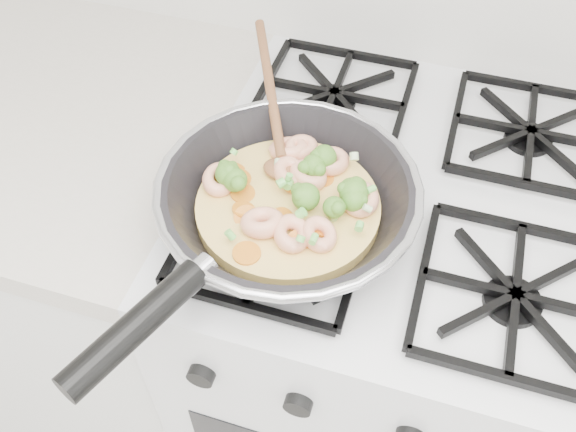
% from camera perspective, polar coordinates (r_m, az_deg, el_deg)
% --- Properties ---
extents(stove, '(0.60, 0.60, 0.92)m').
position_cam_1_polar(stove, '(1.25, 8.03, -11.41)').
color(stove, white).
rests_on(stove, ground).
extents(counter_left, '(1.00, 0.60, 0.90)m').
position_cam_1_polar(counter_left, '(1.50, -23.29, -2.70)').
color(counter_left, white).
rests_on(counter_left, ground).
extents(skillet, '(0.33, 0.62, 0.09)m').
position_cam_1_polar(skillet, '(0.78, -0.10, 1.40)').
color(skillet, black).
rests_on(skillet, stove).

